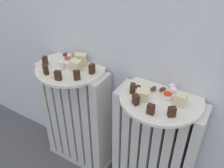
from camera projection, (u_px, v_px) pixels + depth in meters
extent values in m
cube|color=silver|center=(81.00, 154.00, 1.40)|extent=(0.36, 0.12, 0.03)
cube|color=silver|center=(54.00, 106.00, 1.30)|extent=(0.04, 0.12, 0.56)
cube|color=silver|center=(61.00, 109.00, 1.28)|extent=(0.04, 0.12, 0.56)
cube|color=silver|center=(69.00, 113.00, 1.26)|extent=(0.04, 0.12, 0.56)
cube|color=silver|center=(76.00, 116.00, 1.24)|extent=(0.04, 0.12, 0.56)
cube|color=silver|center=(85.00, 120.00, 1.21)|extent=(0.04, 0.12, 0.56)
cube|color=silver|center=(93.00, 123.00, 1.19)|extent=(0.04, 0.12, 0.56)
cube|color=silver|center=(102.00, 127.00, 1.17)|extent=(0.04, 0.12, 0.56)
cube|color=silver|center=(122.00, 136.00, 1.12)|extent=(0.03, 0.12, 0.56)
cube|color=silver|center=(131.00, 140.00, 1.10)|extent=(0.03, 0.12, 0.56)
cube|color=silver|center=(140.00, 144.00, 1.09)|extent=(0.03, 0.12, 0.56)
cube|color=silver|center=(149.00, 148.00, 1.07)|extent=(0.03, 0.12, 0.56)
cube|color=silver|center=(158.00, 152.00, 1.05)|extent=(0.03, 0.12, 0.56)
cube|color=silver|center=(168.00, 156.00, 1.03)|extent=(0.03, 0.12, 0.56)
cube|color=silver|center=(179.00, 161.00, 1.01)|extent=(0.03, 0.12, 0.56)
cube|color=silver|center=(189.00, 166.00, 0.99)|extent=(0.03, 0.12, 0.56)
cylinder|color=silver|center=(71.00, 67.00, 1.07)|extent=(0.31, 0.31, 0.01)
cylinder|color=silver|center=(161.00, 98.00, 0.89)|extent=(0.31, 0.31, 0.01)
cube|color=#382114|center=(45.00, 61.00, 1.07)|extent=(0.03, 0.03, 0.04)
cube|color=#382114|center=(46.00, 70.00, 1.01)|extent=(0.03, 0.03, 0.04)
cube|color=#382114|center=(58.00, 75.00, 0.97)|extent=(0.03, 0.02, 0.04)
cube|color=#382114|center=(77.00, 75.00, 0.97)|extent=(0.03, 0.03, 0.04)
cube|color=#382114|center=(92.00, 69.00, 1.01)|extent=(0.02, 0.03, 0.04)
cube|color=beige|center=(76.00, 66.00, 1.03)|extent=(0.05, 0.04, 0.05)
cube|color=beige|center=(81.00, 59.00, 1.07)|extent=(0.06, 0.05, 0.05)
cube|color=white|center=(68.00, 65.00, 1.06)|extent=(0.03, 0.03, 0.02)
cube|color=white|center=(69.00, 56.00, 1.13)|extent=(0.03, 0.03, 0.02)
cube|color=white|center=(62.00, 64.00, 1.06)|extent=(0.03, 0.03, 0.02)
ellipsoid|color=#4C2814|center=(65.00, 55.00, 1.14)|extent=(0.03, 0.03, 0.02)
ellipsoid|color=#4C2814|center=(89.00, 57.00, 1.12)|extent=(0.03, 0.03, 0.02)
ellipsoid|color=#4C2814|center=(77.00, 58.00, 1.12)|extent=(0.02, 0.03, 0.02)
cylinder|color=white|center=(68.00, 61.00, 1.09)|extent=(0.04, 0.04, 0.02)
cylinder|color=red|center=(68.00, 59.00, 1.09)|extent=(0.03, 0.03, 0.01)
cube|color=#382114|center=(133.00, 88.00, 0.90)|extent=(0.02, 0.03, 0.04)
cube|color=#382114|center=(136.00, 100.00, 0.85)|extent=(0.03, 0.03, 0.04)
cube|color=#382114|center=(151.00, 109.00, 0.80)|extent=(0.02, 0.02, 0.04)
cube|color=#382114|center=(172.00, 112.00, 0.79)|extent=(0.03, 0.03, 0.04)
cube|color=beige|center=(181.00, 100.00, 0.84)|extent=(0.04, 0.03, 0.04)
cube|color=beige|center=(142.00, 95.00, 0.87)|extent=(0.05, 0.05, 0.04)
cube|color=white|center=(173.00, 91.00, 0.90)|extent=(0.03, 0.03, 0.02)
cube|color=white|center=(172.00, 87.00, 0.92)|extent=(0.03, 0.03, 0.02)
ellipsoid|color=#4C2814|center=(153.00, 89.00, 0.92)|extent=(0.02, 0.03, 0.02)
ellipsoid|color=#4C2814|center=(138.00, 86.00, 0.93)|extent=(0.03, 0.03, 0.01)
ellipsoid|color=#4C2814|center=(163.00, 89.00, 0.91)|extent=(0.03, 0.03, 0.02)
cylinder|color=white|center=(167.00, 96.00, 0.88)|extent=(0.04, 0.04, 0.02)
cylinder|color=red|center=(168.00, 95.00, 0.87)|extent=(0.03, 0.03, 0.01)
cube|color=#B7B7BC|center=(56.00, 75.00, 1.01)|extent=(0.01, 0.06, 0.00)
cube|color=#B7B7BC|center=(63.00, 69.00, 1.05)|extent=(0.02, 0.02, 0.00)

